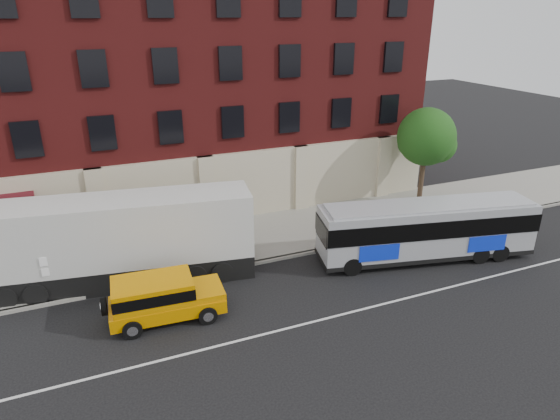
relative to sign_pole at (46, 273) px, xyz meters
name	(u,v)px	position (x,y,z in m)	size (l,w,h in m)	color
ground	(287,337)	(8.50, -6.15, -1.45)	(120.00, 120.00, 0.00)	black
sidewalk	(222,242)	(8.50, 2.85, -1.38)	(60.00, 6.00, 0.15)	gray
kerb	(239,266)	(8.50, -0.15, -1.38)	(60.00, 0.25, 0.15)	gray
lane_line	(282,330)	(8.50, -5.65, -1.45)	(60.00, 0.12, 0.01)	silver
building	(181,83)	(8.49, 10.77, 6.13)	(30.00, 12.10, 15.00)	maroon
sign_pole	(46,273)	(0.00, 0.00, 0.00)	(0.30, 0.20, 2.50)	gray
street_tree	(427,139)	(22.04, 3.34, 2.96)	(3.60, 3.60, 6.20)	#39291C
city_bus	(427,228)	(17.58, -2.80, 0.20)	(11.18, 4.59, 2.99)	#999CA2
yellow_suv	(161,296)	(4.27, -3.05, -0.39)	(4.91, 2.36, 1.85)	#D38300
shipping_container	(116,242)	(2.98, 0.73, 0.58)	(12.56, 4.34, 4.11)	black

